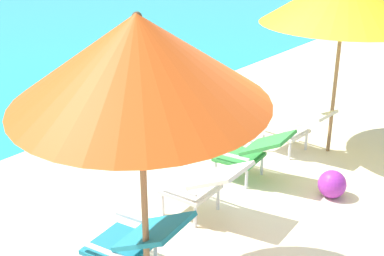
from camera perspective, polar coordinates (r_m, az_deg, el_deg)
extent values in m
plane|color=beige|center=(8.13, -19.16, 0.06)|extent=(40.00, 40.00, 0.00)
cube|color=teal|center=(4.39, -8.36, -13.51)|extent=(0.57, 0.55, 0.04)
cube|color=teal|center=(4.06, -4.42, -11.99)|extent=(0.57, 0.57, 0.27)
cylinder|color=silver|center=(4.73, -8.62, -12.95)|extent=(0.04, 0.04, 0.26)
cylinder|color=silver|center=(4.52, -4.31, -14.58)|extent=(0.04, 0.04, 0.26)
cube|color=silver|center=(4.17, -10.73, -13.83)|extent=(0.08, 0.50, 0.03)
cube|color=silver|center=(4.50, -6.36, -10.69)|extent=(0.08, 0.50, 0.03)
cube|color=silver|center=(5.23, -0.15, -7.20)|extent=(0.53, 0.51, 0.04)
cube|color=silver|center=(4.93, 3.36, -5.59)|extent=(0.53, 0.53, 0.27)
cylinder|color=silver|center=(5.26, -3.44, -8.94)|extent=(0.04, 0.04, 0.26)
cylinder|color=silver|center=(5.56, -0.63, -7.09)|extent=(0.04, 0.04, 0.26)
cylinder|color=silver|center=(5.04, 0.39, -10.32)|extent=(0.04, 0.04, 0.26)
cylinder|color=silver|center=(5.36, 3.07, -8.29)|extent=(0.04, 0.04, 0.26)
cube|color=silver|center=(4.99, -1.87, -7.15)|extent=(0.04, 0.50, 0.03)
cube|color=silver|center=(5.37, 1.45, -4.99)|extent=(0.04, 0.50, 0.03)
cube|color=#338E3D|center=(6.01, 5.58, -3.37)|extent=(0.56, 0.54, 0.04)
cube|color=#338E3D|center=(5.76, 8.93, -1.71)|extent=(0.56, 0.55, 0.27)
cylinder|color=silver|center=(5.98, 2.78, -4.99)|extent=(0.04, 0.04, 0.26)
cylinder|color=silver|center=(6.33, 4.73, -3.49)|extent=(0.04, 0.04, 0.26)
cylinder|color=silver|center=(5.81, 6.41, -5.93)|extent=(0.04, 0.04, 0.26)
cylinder|color=silver|center=(6.17, 8.20, -4.33)|extent=(0.04, 0.04, 0.26)
cube|color=silver|center=(5.74, 4.46, -3.20)|extent=(0.07, 0.50, 0.03)
cube|color=silver|center=(6.17, 6.71, -1.50)|extent=(0.07, 0.50, 0.03)
cube|color=silver|center=(6.87, 10.94, -0.45)|extent=(0.57, 0.55, 0.04)
cube|color=silver|center=(6.61, 13.79, 0.95)|extent=(0.57, 0.56, 0.27)
cylinder|color=silver|center=(6.85, 8.40, -1.68)|extent=(0.04, 0.04, 0.26)
cylinder|color=silver|center=(7.20, 10.37, -0.67)|extent=(0.04, 0.04, 0.26)
cylinder|color=silver|center=(6.65, 11.39, -2.61)|extent=(0.04, 0.04, 0.26)
cylinder|color=silver|center=(7.01, 13.26, -1.51)|extent=(0.04, 0.04, 0.26)
cube|color=silver|center=(6.62, 9.83, -0.10)|extent=(0.08, 0.50, 0.03)
cube|color=silver|center=(7.04, 12.12, 1.04)|extent=(0.08, 0.50, 0.03)
cylinder|color=olive|center=(3.72, -5.57, -9.54)|extent=(0.05, 0.05, 1.74)
cone|color=#EA5619|center=(3.29, -6.28, 7.99)|extent=(2.56, 2.55, 0.79)
sphere|color=#4C3823|center=(3.24, -6.49, 12.83)|extent=(0.07, 0.07, 0.07)
cylinder|color=olive|center=(6.80, 16.39, 4.38)|extent=(0.05, 0.05, 1.80)
sphere|color=purple|center=(5.81, 16.13, -6.35)|extent=(0.32, 0.32, 0.32)
cube|color=red|center=(6.96, 2.69, -1.09)|extent=(0.48, 0.35, 0.26)
cube|color=white|center=(6.90, 2.72, 0.13)|extent=(0.51, 0.38, 0.06)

